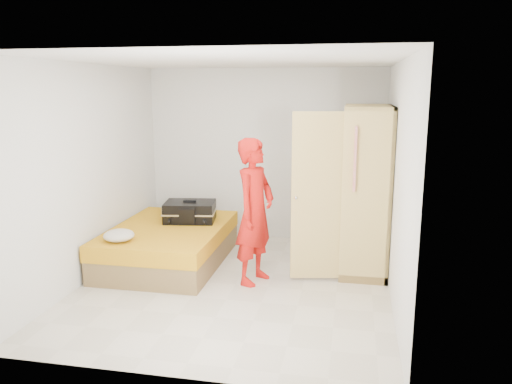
% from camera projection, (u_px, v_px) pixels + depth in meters
% --- Properties ---
extents(room, '(4.00, 4.02, 2.60)m').
position_uv_depth(room, '(234.00, 178.00, 5.71)').
color(room, beige).
rests_on(room, ground).
extents(bed, '(1.42, 2.02, 0.50)m').
position_uv_depth(bed, '(169.00, 245.00, 6.68)').
color(bed, brown).
rests_on(bed, ground).
extents(wardrobe, '(1.16, 1.29, 2.10)m').
position_uv_depth(wardrobe, '(362.00, 193.00, 6.32)').
color(wardrobe, '#D3B866').
rests_on(wardrobe, ground).
extents(person, '(0.60, 0.74, 1.75)m').
position_uv_depth(person, '(255.00, 211.00, 5.91)').
color(person, red).
rests_on(person, ground).
extents(suitcase, '(0.77, 0.62, 0.30)m').
position_uv_depth(suitcase, '(190.00, 212.00, 6.89)').
color(suitcase, black).
rests_on(suitcase, bed).
extents(round_cushion, '(0.37, 0.37, 0.14)m').
position_uv_depth(round_cushion, '(119.00, 235.00, 6.00)').
color(round_cushion, beige).
rests_on(round_cushion, bed).
extents(pillow, '(0.61, 0.38, 0.10)m').
position_uv_depth(pillow, '(183.00, 208.00, 7.46)').
color(pillow, beige).
rests_on(pillow, bed).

